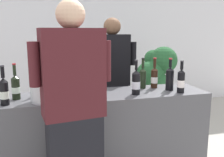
{
  "coord_description": "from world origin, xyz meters",
  "views": [
    {
      "loc": [
        -0.5,
        -2.31,
        1.55
      ],
      "look_at": [
        0.12,
        0.0,
        1.09
      ],
      "focal_mm": 39.72,
      "sensor_mm": 36.0,
      "label": 1
    }
  ],
  "objects": [
    {
      "name": "wine_bottle_1",
      "position": [
        -0.53,
        0.14,
        1.05
      ],
      "size": [
        0.08,
        0.08,
        0.32
      ],
      "color": "black",
      "rests_on": "counter"
    },
    {
      "name": "wine_bottle_11",
      "position": [
        0.33,
        -0.1,
        1.06
      ],
      "size": [
        0.08,
        0.08,
        0.34
      ],
      "color": "black",
      "rests_on": "counter"
    },
    {
      "name": "wine_bottle_2",
      "position": [
        0.74,
        -0.02,
        1.07
      ],
      "size": [
        0.08,
        0.08,
        0.34
      ],
      "color": "black",
      "rests_on": "counter"
    },
    {
      "name": "ice_bucket",
      "position": [
        -0.53,
        -0.13,
        1.06
      ],
      "size": [
        0.24,
        0.24,
        0.23
      ],
      "color": "silver",
      "rests_on": "counter"
    },
    {
      "name": "wine_bottle_9",
      "position": [
        0.79,
        -0.15,
        1.06
      ],
      "size": [
        0.07,
        0.07,
        0.33
      ],
      "color": "black",
      "rests_on": "counter"
    },
    {
      "name": "wine_bottle_8",
      "position": [
        -0.01,
        0.1,
        1.06
      ],
      "size": [
        0.07,
        0.07,
        0.31
      ],
      "color": "black",
      "rests_on": "counter"
    },
    {
      "name": "wine_bottle_3",
      "position": [
        -0.85,
        -0.15,
        1.06
      ],
      "size": [
        0.07,
        0.07,
        0.34
      ],
      "color": "black",
      "rests_on": "counter"
    },
    {
      "name": "wall_back",
      "position": [
        0.0,
        2.6,
        1.4
      ],
      "size": [
        8.0,
        0.1,
        2.8
      ],
      "primitive_type": "cube",
      "color": "white",
      "rests_on": "ground_plane"
    },
    {
      "name": "wine_bottle_7",
      "position": [
        -0.36,
        0.14,
        1.05
      ],
      "size": [
        0.08,
        0.08,
        0.32
      ],
      "color": "black",
      "rests_on": "counter"
    },
    {
      "name": "wine_bottle_6",
      "position": [
        0.62,
        0.12,
        1.06
      ],
      "size": [
        0.07,
        0.07,
        0.33
      ],
      "color": "black",
      "rests_on": "counter"
    },
    {
      "name": "wine_glass",
      "position": [
        -0.08,
        -0.09,
        1.08
      ],
      "size": [
        0.08,
        0.08,
        0.2
      ],
      "color": "silver",
      "rests_on": "counter"
    },
    {
      "name": "counter",
      "position": [
        0.0,
        0.0,
        0.47
      ],
      "size": [
        2.16,
        0.52,
        0.94
      ],
      "primitive_type": "cube",
      "color": "#4C4C51",
      "rests_on": "ground_plane"
    },
    {
      "name": "person_guest",
      "position": [
        -0.32,
        -0.53,
        0.86
      ],
      "size": [
        0.6,
        0.3,
        1.77
      ],
      "color": "black",
      "rests_on": "ground_plane"
    },
    {
      "name": "potted_shrub",
      "position": [
        1.2,
        1.3,
        0.81
      ],
      "size": [
        0.67,
        0.52,
        1.31
      ],
      "color": "brown",
      "rests_on": "ground_plane"
    },
    {
      "name": "wine_bottle_10",
      "position": [
        -0.33,
        -0.04,
        1.06
      ],
      "size": [
        0.07,
        0.07,
        0.31
      ],
      "color": "black",
      "rests_on": "counter"
    },
    {
      "name": "wine_bottle_0",
      "position": [
        -0.78,
        0.02,
        1.06
      ],
      "size": [
        0.07,
        0.07,
        0.33
      ],
      "color": "black",
      "rests_on": "counter"
    },
    {
      "name": "person_server",
      "position": [
        0.29,
        0.64,
        0.83
      ],
      "size": [
        0.58,
        0.34,
        1.71
      ],
      "color": "black",
      "rests_on": "ground_plane"
    },
    {
      "name": "wine_bottle_5",
      "position": [
        0.5,
        0.14,
        1.06
      ],
      "size": [
        0.07,
        0.07,
        0.33
      ],
      "color": "black",
      "rests_on": "counter"
    },
    {
      "name": "wine_bottle_4",
      "position": [
        -0.14,
        0.15,
        1.06
      ],
      "size": [
        0.08,
        0.08,
        0.35
      ],
      "color": "black",
      "rests_on": "counter"
    }
  ]
}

